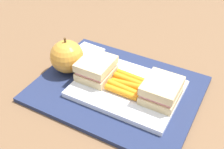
# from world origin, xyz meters

# --- Properties ---
(ground_plane) EXTENTS (2.40, 2.40, 0.00)m
(ground_plane) POSITION_xyz_m (0.00, 0.00, 0.00)
(ground_plane) COLOR brown
(lunchbag_mat) EXTENTS (0.36, 0.28, 0.01)m
(lunchbag_mat) POSITION_xyz_m (0.00, 0.00, 0.01)
(lunchbag_mat) COLOR navy
(lunchbag_mat) RESTS_ON ground_plane
(food_tray) EXTENTS (0.23, 0.17, 0.01)m
(food_tray) POSITION_xyz_m (-0.03, 0.00, 0.02)
(food_tray) COLOR white
(food_tray) RESTS_ON lunchbag_mat
(sandwich_half_left) EXTENTS (0.07, 0.08, 0.04)m
(sandwich_half_left) POSITION_xyz_m (-0.10, 0.00, 0.04)
(sandwich_half_left) COLOR #DBC189
(sandwich_half_left) RESTS_ON food_tray
(sandwich_half_right) EXTENTS (0.07, 0.08, 0.04)m
(sandwich_half_right) POSITION_xyz_m (0.05, 0.00, 0.04)
(sandwich_half_right) COLOR #DBC189
(sandwich_half_right) RESTS_ON food_tray
(carrot_sticks_bundle) EXTENTS (0.08, 0.07, 0.02)m
(carrot_sticks_bundle) POSITION_xyz_m (-0.02, -0.00, 0.03)
(carrot_sticks_bundle) COLOR orange
(carrot_sticks_bundle) RESTS_ON food_tray
(apple) EXTENTS (0.08, 0.08, 0.09)m
(apple) POSITION_xyz_m (0.13, -0.00, 0.05)
(apple) COLOR gold
(apple) RESTS_ON lunchbag_mat
(paper_napkin) EXTENTS (0.07, 0.07, 0.00)m
(paper_napkin) POSITION_xyz_m (0.14, -0.09, 0.01)
(paper_napkin) COLOR white
(paper_napkin) RESTS_ON lunchbag_mat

